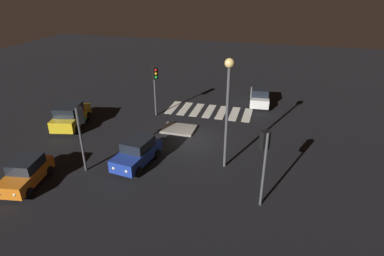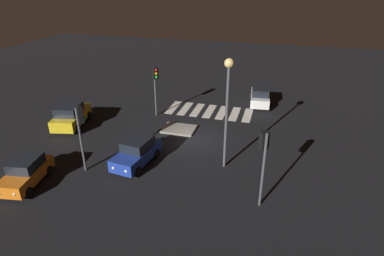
# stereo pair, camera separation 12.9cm
# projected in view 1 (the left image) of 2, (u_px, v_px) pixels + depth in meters

# --- Properties ---
(ground_plane) EXTENTS (80.00, 80.00, 0.00)m
(ground_plane) POSITION_uv_depth(u_px,v_px,m) (192.00, 140.00, 24.15)
(ground_plane) COLOR black
(traffic_island) EXTENTS (2.57, 1.93, 0.18)m
(traffic_island) POSITION_uv_depth(u_px,v_px,m) (179.00, 129.00, 25.67)
(traffic_island) COLOR gray
(traffic_island) RESTS_ON ground
(car_white) EXTENTS (2.14, 4.09, 1.73)m
(car_white) POSITION_uv_depth(u_px,v_px,m) (259.00, 96.00, 30.42)
(car_white) COLOR silver
(car_white) RESTS_ON ground
(car_orange) EXTENTS (2.16, 3.82, 1.59)m
(car_orange) POSITION_uv_depth(u_px,v_px,m) (26.00, 173.00, 18.72)
(car_orange) COLOR orange
(car_orange) RESTS_ON ground
(car_yellow) EXTENTS (2.74, 4.58, 1.89)m
(car_yellow) POSITION_uv_depth(u_px,v_px,m) (71.00, 116.00, 26.00)
(car_yellow) COLOR gold
(car_yellow) RESTS_ON ground
(car_blue) EXTENTS (2.21, 4.05, 1.70)m
(car_blue) POSITION_uv_depth(u_px,v_px,m) (137.00, 152.00, 20.79)
(car_blue) COLOR #1E389E
(car_blue) RESTS_ON ground
(traffic_light_east) EXTENTS (0.53, 0.54, 4.32)m
(traffic_light_east) POSITION_uv_depth(u_px,v_px,m) (155.00, 80.00, 26.97)
(traffic_light_east) COLOR #47474C
(traffic_light_east) RESTS_ON ground
(traffic_light_west) EXTENTS (0.54, 0.53, 4.31)m
(traffic_light_west) POSITION_uv_depth(u_px,v_px,m) (264.00, 150.00, 16.06)
(traffic_light_west) COLOR #47474C
(traffic_light_west) RESTS_ON ground
(traffic_light_north) EXTENTS (0.54, 0.53, 4.23)m
(traffic_light_north) POSITION_uv_depth(u_px,v_px,m) (81.00, 124.00, 19.10)
(traffic_light_north) COLOR #47474C
(traffic_light_north) RESTS_ON ground
(street_lamp) EXTENTS (0.56, 0.56, 7.02)m
(street_lamp) POSITION_uv_depth(u_px,v_px,m) (228.00, 95.00, 18.78)
(street_lamp) COLOR #47474C
(street_lamp) RESTS_ON ground
(crosswalk_near) EXTENTS (7.60, 3.20, 0.02)m
(crosswalk_near) POSITION_uv_depth(u_px,v_px,m) (209.00, 111.00, 29.28)
(crosswalk_near) COLOR silver
(crosswalk_near) RESTS_ON ground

